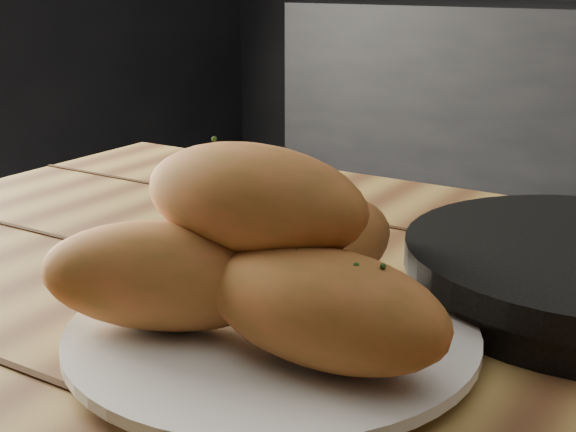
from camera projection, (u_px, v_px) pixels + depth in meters
The scene contains 2 objects.
plate at pixel (272, 337), 0.54m from camera, with size 0.28×0.28×0.02m.
bread_rolls at pixel (261, 257), 0.52m from camera, with size 0.29×0.25×0.12m.
Camera 1 is at (-0.02, -0.76, 1.00)m, focal length 50.00 mm.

